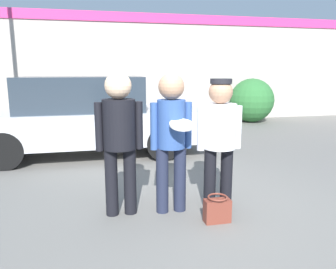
{
  "coord_description": "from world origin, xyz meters",
  "views": [
    {
      "loc": [
        -1.23,
        -3.73,
        1.71
      ],
      "look_at": [
        -0.35,
        0.15,
        0.93
      ],
      "focal_mm": 35.0,
      "sensor_mm": 36.0,
      "label": 1
    }
  ],
  "objects": [
    {
      "name": "ground_plane",
      "position": [
        0.0,
        0.0,
        0.0
      ],
      "size": [
        56.0,
        56.0,
        0.0
      ],
      "primitive_type": "plane",
      "color": "#66635E"
    },
    {
      "name": "storefront_building",
      "position": [
        0.0,
        7.26,
        1.79
      ],
      "size": [
        24.0,
        0.22,
        3.52
      ],
      "color": "#B2A89E",
      "rests_on": "ground"
    },
    {
      "name": "person_left",
      "position": [
        -0.96,
        0.03,
        1.02
      ],
      "size": [
        0.55,
        0.38,
        1.7
      ],
      "color": "black",
      "rests_on": "ground"
    },
    {
      "name": "person_middle_with_frisbee",
      "position": [
        -0.35,
        -0.02,
        1.0
      ],
      "size": [
        0.5,
        0.55,
        1.68
      ],
      "color": "#1E2338",
      "rests_on": "ground"
    },
    {
      "name": "person_right",
      "position": [
        0.26,
        -0.03,
        0.98
      ],
      "size": [
        0.57,
        0.4,
        1.62
      ],
      "color": "black",
      "rests_on": "ground"
    },
    {
      "name": "parked_car_near",
      "position": [
        -1.4,
        3.09,
        0.79
      ],
      "size": [
        4.57,
        1.8,
        1.59
      ],
      "color": "#B7BABF",
      "rests_on": "ground"
    },
    {
      "name": "shrub",
      "position": [
        3.93,
        6.34,
        0.73
      ],
      "size": [
        1.45,
        1.45,
        1.45
      ],
      "color": "#2D6B33",
      "rests_on": "ground"
    },
    {
      "name": "handbag",
      "position": [
        0.1,
        -0.43,
        0.15
      ],
      "size": [
        0.3,
        0.23,
        0.31
      ],
      "color": "brown",
      "rests_on": "ground"
    }
  ]
}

